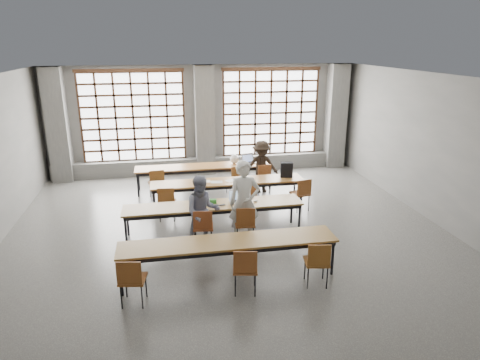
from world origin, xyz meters
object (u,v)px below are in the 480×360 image
Objects in this scene: desk_row_d at (229,244)px; chair_back_right at (263,175)px; red_pouch at (133,277)px; mouse at (255,201)px; chair_back_left at (157,181)px; laptop_front at (237,198)px; chair_mid_left at (167,200)px; phone at (222,205)px; plastic_bag at (234,159)px; student_back at (262,167)px; chair_front_right at (245,221)px; desk_row_c at (214,207)px; green_box at (211,201)px; student_male at (244,202)px; backpack at (287,170)px; desk_row_a at (205,168)px; chair_mid_centre at (248,195)px; chair_near_right at (318,259)px; desk_row_b at (228,183)px; chair_near_left at (131,277)px; student_female at (203,211)px; chair_mid_right at (302,191)px; laptop_back at (248,160)px; chair_near_mid at (245,266)px.

desk_row_d is 4.55× the size of chair_back_right.
mouse is at bearing 42.70° from red_pouch.
chair_back_left and chair_back_right have the same top height.
mouse is (0.40, -0.13, -0.04)m from laptop_front.
chair_mid_left is (0.23, -1.53, 0.00)m from chair_back_left.
chair_mid_left is 2.44× the size of laptop_front.
chair_mid_left is 4.40× the size of red_pouch.
chair_back_left is 4.95m from red_pouch.
phone is 0.45× the size of plastic_bag.
student_back is at bearing 2.46° from chair_back_left.
chair_front_right is at bearing 66.03° from desk_row_d.
desk_row_c is 0.95m from mouse.
student_male is at bearing -41.74° from green_box.
chair_back_left is 3.52× the size of green_box.
backpack reaches higher than mouse.
desk_row_a is at bearing 90.91° from phone.
desk_row_d is at bearing -101.11° from plastic_bag.
chair_front_right is at bearing -52.07° from phone.
chair_mid_centre is at bearing -0.01° from chair_mid_left.
chair_back_left is at bearing 179.54° from student_back.
chair_near_right is 2.81m from laptop_front.
desk_row_b is 2.18× the size of student_male.
chair_back_right is 5.02m from chair_near_right.
chair_near_right is at bearing -76.14° from desk_row_a.
desk_row_a is 5.93m from chair_near_left.
plastic_bag is (2.71, 5.69, 0.34)m from chair_near_left.
chair_near_left is at bearing -100.55° from chair_mid_left.
backpack is at bearing -68.21° from student_back.
backpack reaches higher than phone.
desk_row_b is at bearing -167.02° from backpack.
desk_row_d is at bearing -108.92° from student_male.
desk_row_b is 1.54m from student_back.
desk_row_b is at bearing 67.63° from green_box.
green_box is 0.87× the size of plastic_bag.
chair_back_left and chair_near_right have the same top height.
student_back reaches higher than desk_row_c.
chair_back_right is at bearing 55.20° from desk_row_c.
student_female is at bearing -96.73° from desk_row_a.
chair_mid_centre is 0.57× the size of student_female.
chair_mid_right is (3.66, -1.52, 0.00)m from chair_back_left.
plastic_bag is at bearing 88.71° from chair_mid_centre.
laptop_back is (0.92, 3.13, 0.00)m from laptop_front.
laptop_front is 1.44× the size of green_box.
chair_near_mid reaches higher than green_box.
red_pouch is (-1.85, -2.33, -0.24)m from phone.
student_back is at bearing 56.71° from desk_row_c.
chair_mid_centre is at bearing -139.28° from backpack.
chair_mid_left is at bearing -118.25° from desk_row_a.
chair_near_mid is at bearing -89.07° from phone.
desk_row_c is at bearing -92.35° from desk_row_a.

